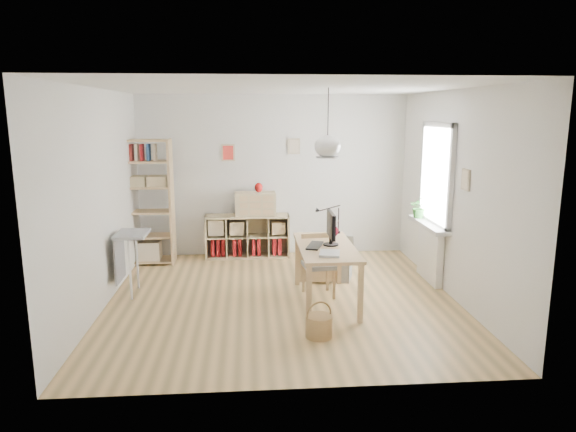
{
  "coord_description": "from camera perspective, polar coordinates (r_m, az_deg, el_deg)",
  "views": [
    {
      "loc": [
        -0.42,
        -6.39,
        2.41
      ],
      "look_at": [
        0.1,
        0.3,
        1.05
      ],
      "focal_mm": 32.0,
      "sensor_mm": 36.0,
      "label": 1
    }
  ],
  "objects": [
    {
      "name": "window_unit",
      "position": [
        7.52,
        16.23,
        4.44
      ],
      "size": [
        0.07,
        1.16,
        1.46
      ],
      "color": "white",
      "rests_on": "ground"
    },
    {
      "name": "wicker_basket",
      "position": [
        5.72,
        3.46,
        -12.03
      ],
      "size": [
        0.29,
        0.29,
        0.41
      ],
      "rotation": [
        0.0,
        0.0,
        0.31
      ],
      "color": "olive",
      "rests_on": "ground"
    },
    {
      "name": "drawer_chest",
      "position": [
        8.56,
        -3.67,
        1.36
      ],
      "size": [
        0.69,
        0.33,
        0.39
      ],
      "primitive_type": "cube",
      "rotation": [
        0.0,
        0.0,
        0.04
      ],
      "color": "tan",
      "rests_on": "cube_shelf"
    },
    {
      "name": "red_vase",
      "position": [
        8.52,
        -3.28,
        3.17
      ],
      "size": [
        0.13,
        0.13,
        0.16
      ],
      "primitive_type": "ellipsoid",
      "color": "maroon",
      "rests_on": "drawer_chest"
    },
    {
      "name": "desk",
      "position": [
        6.55,
        4.24,
        -4.09
      ],
      "size": [
        0.7,
        1.5,
        0.75
      ],
      "color": "tan",
      "rests_on": "ground"
    },
    {
      "name": "tall_bookshelf",
      "position": [
        8.45,
        -15.43,
        2.04
      ],
      "size": [
        0.8,
        0.38,
        2.0
      ],
      "color": "tan",
      "rests_on": "ground"
    },
    {
      "name": "room_shell",
      "position": [
        6.33,
        4.42,
        7.72
      ],
      "size": [
        4.5,
        4.5,
        4.5
      ],
      "color": "white",
      "rests_on": "ground"
    },
    {
      "name": "task_lamp",
      "position": [
        7.07,
        4.29,
        0.03
      ],
      "size": [
        0.36,
        0.13,
        0.39
      ],
      "color": "black",
      "rests_on": "desk"
    },
    {
      "name": "radiator",
      "position": [
        7.72,
        15.51,
        -4.05
      ],
      "size": [
        0.1,
        0.8,
        0.8
      ],
      "primitive_type": "cube",
      "color": "white",
      "rests_on": "ground"
    },
    {
      "name": "potted_plant",
      "position": [
        7.89,
        14.42,
        0.95
      ],
      "size": [
        0.32,
        0.29,
        0.32
      ],
      "primitive_type": "imported",
      "rotation": [
        0.0,
        0.0,
        -0.16
      ],
      "color": "#286224",
      "rests_on": "windowsill"
    },
    {
      "name": "storage_chest",
      "position": [
        7.67,
        4.99,
        -5.37
      ],
      "size": [
        0.73,
        0.78,
        0.6
      ],
      "rotation": [
        0.0,
        0.0,
        -0.31
      ],
      "color": "beige",
      "rests_on": "ground"
    },
    {
      "name": "windowsill",
      "position": [
        7.61,
        15.33,
        -0.94
      ],
      "size": [
        0.22,
        1.2,
        0.06
      ],
      "primitive_type": "cube",
      "color": "silver",
      "rests_on": "radiator"
    },
    {
      "name": "paper_tray",
      "position": [
        6.12,
        4.65,
        -4.17
      ],
      "size": [
        0.29,
        0.34,
        0.03
      ],
      "primitive_type": "cube",
      "rotation": [
        0.0,
        0.0,
        -0.19
      ],
      "color": "silver",
      "rests_on": "desk"
    },
    {
      "name": "chair",
      "position": [
        6.87,
        3.31,
        -4.99
      ],
      "size": [
        0.44,
        0.44,
        0.82
      ],
      "rotation": [
        0.0,
        0.0,
        0.11
      ],
      "color": "gray",
      "rests_on": "ground"
    },
    {
      "name": "side_table",
      "position": [
        7.14,
        -17.42,
        -3.19
      ],
      "size": [
        0.4,
        0.55,
        0.85
      ],
      "color": "gray",
      "rests_on": "ground"
    },
    {
      "name": "keyboard",
      "position": [
        6.48,
        2.99,
        -3.29
      ],
      "size": [
        0.28,
        0.44,
        0.02
      ],
      "primitive_type": "cube",
      "rotation": [
        0.0,
        0.0,
        -0.32
      ],
      "color": "black",
      "rests_on": "desk"
    },
    {
      "name": "yarn_ball",
      "position": [
        6.97,
        4.99,
        -1.69
      ],
      "size": [
        0.16,
        0.16,
        0.16
      ],
      "primitive_type": "sphere",
      "color": "#4D0A0D",
      "rests_on": "desk"
    },
    {
      "name": "monitor",
      "position": [
        6.5,
        4.81,
        -1.2
      ],
      "size": [
        0.2,
        0.49,
        0.43
      ],
      "rotation": [
        0.0,
        0.0,
        -0.01
      ],
      "color": "black",
      "rests_on": "desk"
    },
    {
      "name": "cube_shelf",
      "position": [
        8.73,
        -4.66,
        -2.58
      ],
      "size": [
        1.4,
        0.38,
        0.72
      ],
      "color": "tan",
      "rests_on": "ground"
    },
    {
      "name": "ground",
      "position": [
        6.84,
        -0.65,
        -9.17
      ],
      "size": [
        4.5,
        4.5,
        0.0
      ],
      "primitive_type": "plane",
      "color": "tan",
      "rests_on": "ground"
    }
  ]
}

